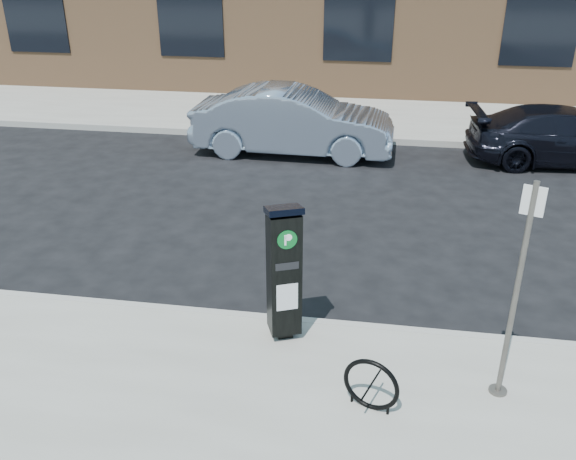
% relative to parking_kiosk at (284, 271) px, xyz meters
% --- Properties ---
extents(ground, '(120.00, 120.00, 0.00)m').
position_rel_parking_kiosk_xyz_m(ground, '(0.10, 0.37, -1.03)').
color(ground, black).
rests_on(ground, ground).
extents(sidewalk_far, '(60.00, 12.00, 0.15)m').
position_rel_parking_kiosk_xyz_m(sidewalk_far, '(0.10, 14.37, -0.96)').
color(sidewalk_far, gray).
rests_on(sidewalk_far, ground).
extents(curb_near, '(60.00, 0.12, 0.16)m').
position_rel_parking_kiosk_xyz_m(curb_near, '(0.10, 0.35, -0.96)').
color(curb_near, '#9E9B93').
rests_on(curb_near, ground).
extents(curb_far, '(60.00, 0.12, 0.16)m').
position_rel_parking_kiosk_xyz_m(curb_far, '(0.10, 8.39, -0.96)').
color(curb_far, '#9E9B93').
rests_on(curb_far, ground).
extents(parking_kiosk, '(0.50, 0.47, 1.72)m').
position_rel_parking_kiosk_xyz_m(parking_kiosk, '(0.00, 0.00, 0.00)').
color(parking_kiosk, black).
rests_on(parking_kiosk, sidewalk_near).
extents(sign_pole, '(0.20, 0.19, 2.38)m').
position_rel_parking_kiosk_xyz_m(sign_pole, '(2.40, -0.65, 0.30)').
color(sign_pole, '#504D47').
rests_on(sign_pole, sidewalk_near).
extents(bike_rack, '(0.58, 0.24, 0.60)m').
position_rel_parking_kiosk_xyz_m(bike_rack, '(1.07, -1.12, -0.59)').
color(bike_rack, black).
rests_on(bike_rack, sidewalk_near).
extents(car_silver, '(4.57, 1.68, 1.50)m').
position_rel_parking_kiosk_xyz_m(car_silver, '(-1.02, 7.36, -0.28)').
color(car_silver, '#92A2BA').
rests_on(car_silver, ground).
extents(car_dark, '(4.33, 2.03, 1.22)m').
position_rel_parking_kiosk_xyz_m(car_dark, '(4.96, 7.61, -0.42)').
color(car_dark, black).
rests_on(car_dark, ground).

